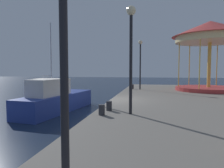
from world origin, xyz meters
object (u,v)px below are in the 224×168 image
sailboat_navy (47,87)px  lamp_post_mid_promenade (131,40)px  carousel (210,38)px  sailboat_blue (56,99)px  bollard_center (102,110)px  bollard_south (132,87)px  bollard_north (109,106)px  lamp_post_far_end (140,56)px

sailboat_navy → lamp_post_mid_promenade: bearing=-50.7°
carousel → sailboat_blue: bearing=-146.6°
lamp_post_mid_promenade → bollard_center: lamp_post_mid_promenade is taller
sailboat_blue → bollard_south: size_ratio=17.96×
sailboat_blue → carousel: (10.36, 6.83, 4.33)m
sailboat_navy → bollard_center: (9.01, -12.70, 0.33)m
sailboat_blue → bollard_north: size_ratio=17.96×
bollard_south → lamp_post_far_end: bearing=-29.1°
lamp_post_far_end → bollard_center: bearing=-94.8°
bollard_center → sailboat_blue: bearing=133.5°
sailboat_navy → bollard_north: size_ratio=19.28×
carousel → lamp_post_far_end: (-5.67, -0.03, -1.35)m
sailboat_blue → lamp_post_far_end: (4.69, 6.79, 2.98)m
carousel → sailboat_navy: bearing=173.1°
sailboat_blue → bollard_north: bearing=-38.3°
sailboat_navy → sailboat_blue: sailboat_navy is taller
sailboat_blue → bollard_south: 8.22m
bollard_center → bollard_south: bearing=88.9°
lamp_post_far_end → carousel: bearing=0.3°
sailboat_blue → bollard_north: sailboat_blue is taller
bollard_south → carousel: bearing=-3.2°
lamp_post_mid_promenade → bollard_north: lamp_post_mid_promenade is taller
bollard_north → bollard_center: bearing=-96.3°
lamp_post_mid_promenade → bollard_center: bearing=-160.0°
sailboat_navy → bollard_center: sailboat_navy is taller
bollard_center → carousel: bearing=58.7°
lamp_post_far_end → bollard_south: bearing=150.9°
lamp_post_mid_promenade → bollard_center: (-1.06, -0.39, -2.63)m
sailboat_navy → bollard_south: sailboat_navy is taller
bollard_south → sailboat_blue: bearing=-119.0°
lamp_post_far_end → bollard_south: size_ratio=10.78×
sailboat_navy → sailboat_blue: 10.17m
bollard_center → bollard_south: size_ratio=1.00×
bollard_north → sailboat_navy: bearing=127.7°
bollard_north → bollard_south: size_ratio=1.00×
carousel → bollard_north: size_ratio=15.29×
sailboat_navy → bollard_center: bearing=-54.7°
carousel → lamp_post_far_end: bearing=-179.7°
sailboat_blue → bollard_south: bearing=61.0°
carousel → bollard_south: (-6.37, 0.36, -4.10)m
sailboat_navy → lamp_post_mid_promenade: (10.07, -12.32, 2.96)m
sailboat_navy → bollard_north: 14.90m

